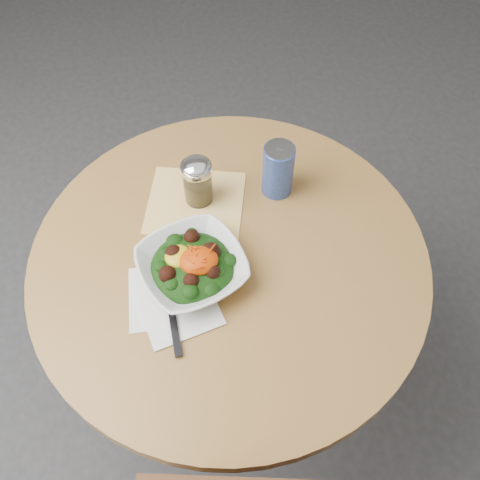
{
  "coord_description": "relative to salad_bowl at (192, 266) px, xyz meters",
  "views": [
    {
      "loc": [
        -0.08,
        -0.64,
        1.76
      ],
      "look_at": [
        0.02,
        -0.0,
        0.81
      ],
      "focal_mm": 40.0,
      "sensor_mm": 36.0,
      "label": 1
    }
  ],
  "objects": [
    {
      "name": "ground",
      "position": [
        0.09,
        0.03,
        -0.78
      ],
      "size": [
        6.0,
        6.0,
        0.0
      ],
      "primitive_type": "plane",
      "color": "#303032",
      "rests_on": "ground"
    },
    {
      "name": "table",
      "position": [
        0.09,
        0.03,
        -0.23
      ],
      "size": [
        0.9,
        0.9,
        0.75
      ],
      "color": "black",
      "rests_on": "ground"
    },
    {
      "name": "cloth_napkin",
      "position": [
        0.03,
        0.2,
        -0.03
      ],
      "size": [
        0.27,
        0.26,
        0.0
      ],
      "primitive_type": "cube",
      "rotation": [
        0.0,
        0.0,
        -0.25
      ],
      "color": "#FFA80D",
      "rests_on": "table"
    },
    {
      "name": "paper_napkins",
      "position": [
        -0.05,
        -0.06,
        -0.03
      ],
      "size": [
        0.2,
        0.2,
        0.0
      ],
      "color": "white",
      "rests_on": "table"
    },
    {
      "name": "salad_bowl",
      "position": [
        0.0,
        0.0,
        0.0
      ],
      "size": [
        0.29,
        0.29,
        0.08
      ],
      "color": "white",
      "rests_on": "table"
    },
    {
      "name": "fork",
      "position": [
        -0.05,
        -0.07,
        -0.03
      ],
      "size": [
        0.03,
        0.22,
        0.0
      ],
      "color": "black",
      "rests_on": "table"
    },
    {
      "name": "spice_shaker",
      "position": [
        0.04,
        0.21,
        0.03
      ],
      "size": [
        0.07,
        0.07,
        0.13
      ],
      "color": "silver",
      "rests_on": "table"
    },
    {
      "name": "beverage_can",
      "position": [
        0.23,
        0.21,
        0.04
      ],
      "size": [
        0.07,
        0.07,
        0.14
      ],
      "color": "navy",
      "rests_on": "table"
    }
  ]
}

